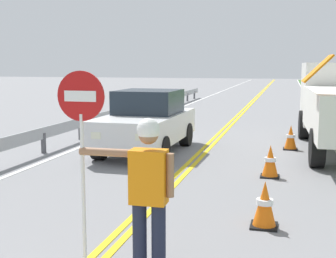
{
  "coord_description": "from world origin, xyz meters",
  "views": [
    {
      "loc": [
        2.22,
        -0.97,
        2.39
      ],
      "look_at": [
        0.07,
        7.13,
        1.2
      ],
      "focal_mm": 48.29,
      "sensor_mm": 36.0,
      "label": 1
    }
  ],
  "objects_px": {
    "oncoming_sedan_nearest": "(147,122)",
    "traffic_cone_lead": "(265,205)",
    "traffic_cone_mid": "(270,162)",
    "flagger_worker": "(148,189)",
    "stop_sign_paddle": "(81,127)",
    "traffic_cone_tail": "(291,138)"
  },
  "relations": [
    {
      "from": "oncoming_sedan_nearest",
      "to": "traffic_cone_lead",
      "type": "height_order",
      "value": "oncoming_sedan_nearest"
    },
    {
      "from": "flagger_worker",
      "to": "traffic_cone_tail",
      "type": "bearing_deg",
      "value": 79.57
    },
    {
      "from": "flagger_worker",
      "to": "traffic_cone_lead",
      "type": "bearing_deg",
      "value": 59.69
    },
    {
      "from": "flagger_worker",
      "to": "oncoming_sedan_nearest",
      "type": "height_order",
      "value": "flagger_worker"
    },
    {
      "from": "stop_sign_paddle",
      "to": "traffic_cone_tail",
      "type": "relative_size",
      "value": 3.33
    },
    {
      "from": "traffic_cone_lead",
      "to": "traffic_cone_mid",
      "type": "relative_size",
      "value": 1.0
    },
    {
      "from": "traffic_cone_lead",
      "to": "traffic_cone_tail",
      "type": "xyz_separation_m",
      "value": [
        0.4,
        6.53,
        0.0
      ]
    },
    {
      "from": "flagger_worker",
      "to": "traffic_cone_lead",
      "type": "relative_size",
      "value": 2.61
    },
    {
      "from": "stop_sign_paddle",
      "to": "traffic_cone_mid",
      "type": "relative_size",
      "value": 3.33
    },
    {
      "from": "traffic_cone_mid",
      "to": "traffic_cone_tail",
      "type": "relative_size",
      "value": 1.0
    },
    {
      "from": "oncoming_sedan_nearest",
      "to": "traffic_cone_mid",
      "type": "height_order",
      "value": "oncoming_sedan_nearest"
    },
    {
      "from": "oncoming_sedan_nearest",
      "to": "traffic_cone_lead",
      "type": "bearing_deg",
      "value": -56.12
    },
    {
      "from": "flagger_worker",
      "to": "stop_sign_paddle",
      "type": "distance_m",
      "value": 1.02
    },
    {
      "from": "oncoming_sedan_nearest",
      "to": "stop_sign_paddle",
      "type": "bearing_deg",
      "value": -78.08
    },
    {
      "from": "traffic_cone_lead",
      "to": "traffic_cone_mid",
      "type": "xyz_separation_m",
      "value": [
        -0.04,
        3.11,
        0.0
      ]
    },
    {
      "from": "traffic_cone_tail",
      "to": "flagger_worker",
      "type": "bearing_deg",
      "value": -100.43
    },
    {
      "from": "stop_sign_paddle",
      "to": "traffic_cone_mid",
      "type": "xyz_separation_m",
      "value": [
        1.91,
        5.14,
        -1.37
      ]
    },
    {
      "from": "traffic_cone_tail",
      "to": "stop_sign_paddle",
      "type": "bearing_deg",
      "value": -105.3
    },
    {
      "from": "stop_sign_paddle",
      "to": "traffic_cone_mid",
      "type": "bearing_deg",
      "value": 69.65
    },
    {
      "from": "oncoming_sedan_nearest",
      "to": "traffic_cone_tail",
      "type": "xyz_separation_m",
      "value": [
        3.86,
        1.37,
        -0.5
      ]
    },
    {
      "from": "oncoming_sedan_nearest",
      "to": "traffic_cone_tail",
      "type": "distance_m",
      "value": 4.13
    },
    {
      "from": "traffic_cone_lead",
      "to": "stop_sign_paddle",
      "type": "bearing_deg",
      "value": -133.79
    }
  ]
}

